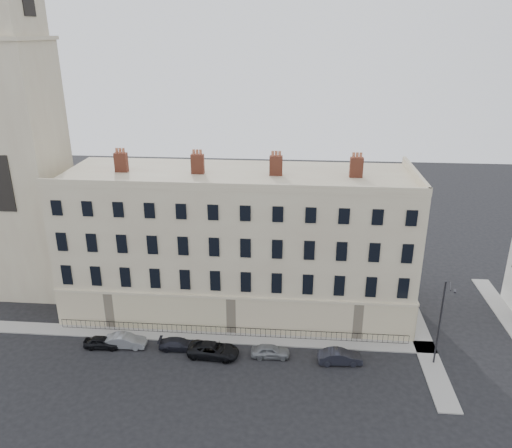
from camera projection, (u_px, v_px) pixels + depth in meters
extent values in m
plane|color=black|center=(289.00, 374.00, 44.63)|extent=(160.00, 160.00, 0.00)
cube|color=#BBA98B|center=(238.00, 242.00, 53.55)|extent=(36.00, 12.00, 15.00)
cube|color=#C5B293|center=(231.00, 316.00, 49.89)|extent=(36.10, 0.18, 4.00)
cube|color=#C5B293|center=(404.00, 294.00, 54.11)|extent=(0.18, 12.10, 4.00)
cube|color=#BBA98B|center=(229.00, 187.00, 45.27)|extent=(36.00, 0.35, 0.80)
cube|color=#BBA98B|center=(416.00, 175.00, 49.29)|extent=(0.35, 12.00, 0.80)
cube|color=brown|center=(121.00, 162.00, 51.43)|extent=(1.30, 0.70, 2.00)
cube|color=brown|center=(198.00, 164.00, 50.80)|extent=(1.30, 0.70, 2.00)
cube|color=brown|center=(276.00, 166.00, 50.17)|extent=(1.30, 0.70, 2.00)
cube|color=brown|center=(356.00, 167.00, 49.54)|extent=(1.30, 0.70, 2.00)
cube|color=#BBA98B|center=(23.00, 173.00, 54.96)|extent=(8.00, 8.00, 28.00)
cube|color=gray|center=(191.00, 336.00, 50.05)|extent=(48.00, 2.00, 0.12)
cube|color=gray|center=(418.00, 330.00, 51.02)|extent=(2.00, 24.00, 0.12)
cube|color=gray|center=(512.00, 324.00, 52.09)|extent=(2.00, 20.00, 0.12)
cube|color=black|center=(231.00, 327.00, 49.76)|extent=(35.00, 0.04, 0.04)
cube|color=black|center=(231.00, 335.00, 50.08)|extent=(35.00, 0.04, 0.04)
imported|color=black|center=(102.00, 342.00, 48.13)|extent=(3.51, 1.51, 1.18)
imported|color=slate|center=(125.00, 341.00, 48.22)|extent=(4.04, 1.51, 1.32)
imported|color=black|center=(179.00, 344.00, 47.91)|extent=(3.87, 1.68, 1.11)
imported|color=black|center=(213.00, 350.00, 46.82)|extent=(4.99, 2.61, 1.34)
imported|color=slate|center=(270.00, 351.00, 46.73)|extent=(3.69, 1.60, 1.24)
imported|color=black|center=(340.00, 357.00, 45.84)|extent=(4.16, 1.77, 1.34)
cylinder|color=#2C2C31|center=(439.00, 324.00, 44.50)|extent=(0.17, 0.17, 8.51)
cylinder|color=#2C2C31|center=(450.00, 286.00, 42.31)|extent=(0.49, 1.57, 0.11)
cube|color=#2C2C31|center=(455.00, 291.00, 41.65)|extent=(0.31, 0.56, 0.13)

